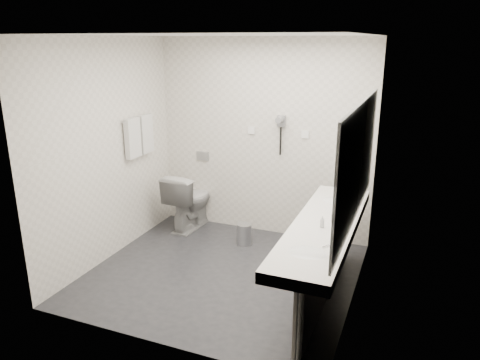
% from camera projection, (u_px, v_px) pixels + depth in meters
% --- Properties ---
extents(floor, '(2.80, 2.80, 0.00)m').
position_uv_depth(floor, '(222.00, 273.00, 5.00)').
color(floor, '#28282D').
rests_on(floor, ground).
extents(ceiling, '(2.80, 2.80, 0.00)m').
position_uv_depth(ceiling, '(219.00, 35.00, 4.26)').
color(ceiling, white).
rests_on(ceiling, wall_back).
extents(wall_back, '(2.80, 0.00, 2.80)m').
position_uv_depth(wall_back, '(263.00, 139.00, 5.78)').
color(wall_back, silver).
rests_on(wall_back, floor).
extents(wall_front, '(2.80, 0.00, 2.80)m').
position_uv_depth(wall_front, '(151.00, 205.00, 3.48)').
color(wall_front, silver).
rests_on(wall_front, floor).
extents(wall_left, '(0.00, 2.60, 2.60)m').
position_uv_depth(wall_left, '(108.00, 152.00, 5.13)').
color(wall_left, silver).
rests_on(wall_left, floor).
extents(wall_right, '(0.00, 2.60, 2.60)m').
position_uv_depth(wall_right, '(361.00, 179.00, 4.13)').
color(wall_right, silver).
rests_on(wall_right, floor).
extents(vanity_counter, '(0.55, 2.20, 0.10)m').
position_uv_depth(vanity_counter, '(324.00, 228.00, 4.19)').
color(vanity_counter, white).
rests_on(vanity_counter, floor).
extents(vanity_panel, '(0.03, 2.15, 0.75)m').
position_uv_depth(vanity_panel, '(324.00, 270.00, 4.30)').
color(vanity_panel, '#999591').
rests_on(vanity_panel, floor).
extents(vanity_post_near, '(0.06, 0.06, 0.75)m').
position_uv_depth(vanity_post_near, '(299.00, 334.00, 3.37)').
color(vanity_post_near, silver).
rests_on(vanity_post_near, floor).
extents(vanity_post_far, '(0.06, 0.06, 0.75)m').
position_uv_depth(vanity_post_far, '(346.00, 230.00, 5.21)').
color(vanity_post_far, silver).
rests_on(vanity_post_far, floor).
extents(mirror, '(0.02, 2.20, 1.05)m').
position_uv_depth(mirror, '(358.00, 162.00, 3.90)').
color(mirror, '#B2BCC6').
rests_on(mirror, wall_right).
extents(basin_near, '(0.40, 0.31, 0.05)m').
position_uv_depth(basin_near, '(307.00, 254.00, 3.60)').
color(basin_near, white).
rests_on(basin_near, vanity_counter).
extents(basin_far, '(0.40, 0.31, 0.05)m').
position_uv_depth(basin_far, '(337.00, 202.00, 4.75)').
color(basin_far, white).
rests_on(basin_far, vanity_counter).
extents(faucet_near, '(0.04, 0.04, 0.15)m').
position_uv_depth(faucet_near, '(333.00, 248.00, 3.50)').
color(faucet_near, silver).
rests_on(faucet_near, vanity_counter).
extents(faucet_far, '(0.04, 0.04, 0.15)m').
position_uv_depth(faucet_far, '(357.00, 196.00, 4.66)').
color(faucet_far, silver).
rests_on(faucet_far, vanity_counter).
extents(soap_bottle_a, '(0.07, 0.07, 0.12)m').
position_uv_depth(soap_bottle_a, '(335.00, 217.00, 4.15)').
color(soap_bottle_a, silver).
rests_on(soap_bottle_a, vanity_counter).
extents(soap_bottle_c, '(0.06, 0.06, 0.11)m').
position_uv_depth(soap_bottle_c, '(322.00, 222.00, 4.06)').
color(soap_bottle_c, silver).
rests_on(soap_bottle_c, vanity_counter).
extents(glass_left, '(0.09, 0.09, 0.12)m').
position_uv_depth(glass_left, '(340.00, 208.00, 4.38)').
color(glass_left, silver).
rests_on(glass_left, vanity_counter).
extents(glass_right, '(0.07, 0.07, 0.12)m').
position_uv_depth(glass_right, '(344.00, 209.00, 4.36)').
color(glass_right, silver).
rests_on(glass_right, vanity_counter).
extents(toilet, '(0.49, 0.80, 0.78)m').
position_uv_depth(toilet, '(190.00, 200.00, 6.13)').
color(toilet, white).
rests_on(toilet, floor).
extents(flush_plate, '(0.18, 0.02, 0.12)m').
position_uv_depth(flush_plate, '(203.00, 156.00, 6.16)').
color(flush_plate, '#B2B5BA').
rests_on(flush_plate, wall_back).
extents(pedal_bin, '(0.24, 0.24, 0.25)m').
position_uv_depth(pedal_bin, '(244.00, 235.00, 5.68)').
color(pedal_bin, '#B2B5BA').
rests_on(pedal_bin, floor).
extents(bin_lid, '(0.18, 0.18, 0.02)m').
position_uv_depth(bin_lid, '(244.00, 225.00, 5.64)').
color(bin_lid, '#B2B5BA').
rests_on(bin_lid, pedal_bin).
extents(towel_rail, '(0.02, 0.62, 0.02)m').
position_uv_depth(towel_rail, '(137.00, 118.00, 5.51)').
color(towel_rail, silver).
rests_on(towel_rail, wall_left).
extents(towel_near, '(0.07, 0.24, 0.48)m').
position_uv_depth(towel_near, '(133.00, 138.00, 5.45)').
color(towel_near, silver).
rests_on(towel_near, towel_rail).
extents(towel_far, '(0.07, 0.24, 0.48)m').
position_uv_depth(towel_far, '(146.00, 134.00, 5.70)').
color(towel_far, silver).
rests_on(towel_far, towel_rail).
extents(dryer_cradle, '(0.10, 0.04, 0.14)m').
position_uv_depth(dryer_cradle, '(281.00, 121.00, 5.59)').
color(dryer_cradle, gray).
rests_on(dryer_cradle, wall_back).
extents(dryer_barrel, '(0.08, 0.14, 0.08)m').
position_uv_depth(dryer_barrel, '(280.00, 119.00, 5.52)').
color(dryer_barrel, gray).
rests_on(dryer_barrel, dryer_cradle).
extents(dryer_cord, '(0.02, 0.02, 0.35)m').
position_uv_depth(dryer_cord, '(281.00, 141.00, 5.66)').
color(dryer_cord, black).
rests_on(dryer_cord, dryer_cradle).
extents(switch_plate_a, '(0.09, 0.02, 0.09)m').
position_uv_depth(switch_plate_a, '(251.00, 130.00, 5.80)').
color(switch_plate_a, white).
rests_on(switch_plate_a, wall_back).
extents(switch_plate_b, '(0.09, 0.02, 0.09)m').
position_uv_depth(switch_plate_b, '(305.00, 135.00, 5.55)').
color(switch_plate_b, white).
rests_on(switch_plate_b, wall_back).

